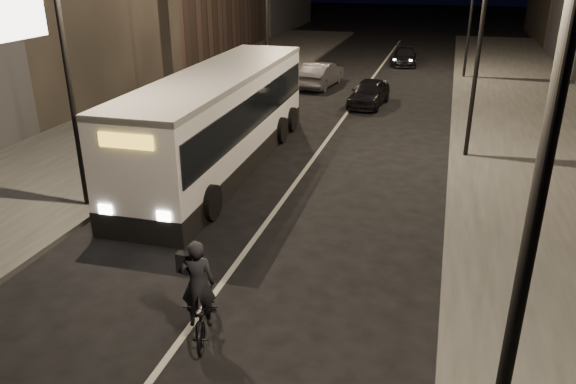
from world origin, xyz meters
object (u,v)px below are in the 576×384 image
Objects in this scene: streetlight_left_near at (70,29)px; car_near at (369,93)px; car_far at (405,57)px; streetlight_right_near at (515,159)px; city_bus at (220,116)px; streetlight_right_mid at (475,13)px; cyclist_on_bicycle at (202,304)px; car_mid at (321,74)px.

streetlight_left_near reaches higher than car_near.
car_far is at bearing 76.32° from streetlight_left_near.
streetlight_left_near is (-10.66, 8.00, 0.00)m from streetlight_right_near.
streetlight_right_near is at bearing -89.08° from car_far.
city_bus is 11.33m from car_near.
streetlight_left_near is 2.03× the size of car_far.
streetlight_right_mid is at bearing -84.43° from car_far.
city_bus is (-8.42, -3.19, -3.47)m from streetlight_right_mid.
streetlight_right_mid reaches higher than car_far.
city_bus reaches higher than cyclist_on_bicycle.
streetlight_right_near is at bearing -73.32° from car_near.
streetlight_right_mid is 14.49m from car_mid.
car_mid is at bearing 106.35° from streetlight_right_near.
streetlight_right_mid is at bearing 131.56° from car_mid.
streetlight_right_near is 24.27m from car_near.
streetlight_right_near reaches higher than car_far.
streetlight_right_mid is (0.00, 16.00, 0.00)m from streetlight_right_near.
cyclist_on_bicycle is at bearing -71.19° from city_bus.
car_mid is (2.69, 19.18, -4.62)m from streetlight_left_near.
streetlight_right_near is at bearing -36.88° from streetlight_left_near.
car_mid is (-3.44, 3.80, 0.07)m from car_near.
car_far is (6.87, 28.21, -4.78)m from streetlight_left_near.
cyclist_on_bicycle reaches higher than car_near.
streetlight_left_near is at bearing -108.75° from car_far.
streetlight_left_near is 2.05× the size of car_near.
car_far is (4.18, 9.03, -0.16)m from car_mid.
streetlight_right_near is 15.72m from city_bus.
car_mid reaches higher than car_far.
car_mid is 9.95m from car_far.
streetlight_right_mid is at bearing 19.64° from city_bus.
car_far is at bearing 100.64° from streetlight_right_mid.
car_far is at bearing 95.98° from streetlight_right_near.
streetlight_left_near is 1.80× the size of car_mid.
streetlight_right_near reaches higher than car_near.
streetlight_right_near reaches higher than city_bus.
streetlight_right_near is 28.70m from car_mid.
car_far is (-3.80, 36.21, -4.78)m from streetlight_right_near.
cyclist_on_bicycle is 20.21m from car_near.
city_bus is at bearing -106.25° from car_far.
car_near is at bearing -98.35° from car_far.
streetlight_right_near and streetlight_left_near have the same top height.
streetlight_right_mid is 2.03× the size of car_far.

